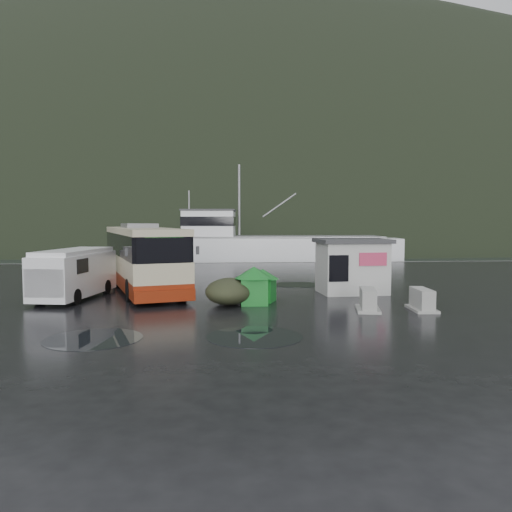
{
  "coord_description": "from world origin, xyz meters",
  "views": [
    {
      "loc": [
        -0.56,
        -21.86,
        3.49
      ],
      "look_at": [
        1.3,
        3.74,
        1.7
      ],
      "focal_mm": 35.0,
      "sensor_mm": 36.0,
      "label": 1
    }
  ],
  "objects": [
    {
      "name": "ticket_kiosk",
      "position": [
        5.84,
        1.83,
        0.0
      ],
      "size": [
        3.53,
        2.77,
        2.64
      ],
      "primitive_type": null,
      "rotation": [
        0.0,
        0.0,
        0.07
      ],
      "color": "#BCBCB7",
      "rests_on": "ground"
    },
    {
      "name": "waste_bin_left",
      "position": [
        1.3,
        -0.36,
        0.0
      ],
      "size": [
        1.32,
        1.32,
        1.42
      ],
      "primitive_type": null,
      "rotation": [
        0.0,
        0.0,
        -0.37
      ],
      "color": "#136D20",
      "rests_on": "ground"
    },
    {
      "name": "quay_edge",
      "position": [
        0.0,
        20.0,
        0.0
      ],
      "size": [
        160.0,
        0.6,
        1.5
      ],
      "primitive_type": "cube",
      "color": "#999993",
      "rests_on": "ground"
    },
    {
      "name": "ground",
      "position": [
        0.0,
        0.0,
        0.0
      ],
      "size": [
        160.0,
        160.0,
        0.0
      ],
      "primitive_type": "plane",
      "color": "black",
      "rests_on": "ground"
    },
    {
      "name": "headland",
      "position": [
        10.0,
        250.0,
        0.0
      ],
      "size": [
        780.0,
        540.0,
        570.0
      ],
      "primitive_type": "ellipsoid",
      "color": "black",
      "rests_on": "ground"
    },
    {
      "name": "puddles",
      "position": [
        -0.36,
        -3.62,
        0.01
      ],
      "size": [
        10.71,
        14.93,
        0.01
      ],
      "color": "black",
      "rests_on": "ground"
    },
    {
      "name": "waste_bin_right",
      "position": [
        0.86,
        -1.14,
        0.0
      ],
      "size": [
        1.15,
        1.15,
        1.61
      ],
      "primitive_type": null,
      "rotation": [
        0.0,
        0.0,
        -0.01
      ],
      "color": "#136D20",
      "rests_on": "ground"
    },
    {
      "name": "dome_tent",
      "position": [
        -0.16,
        -1.0,
        0.0
      ],
      "size": [
        2.46,
        3.12,
        1.11
      ],
      "primitive_type": null,
      "rotation": [
        0.0,
        0.0,
        -0.17
      ],
      "color": "#2D311D",
      "rests_on": "ground"
    },
    {
      "name": "fishing_trawler",
      "position": [
        4.51,
        29.0,
        0.0
      ],
      "size": [
        27.06,
        7.95,
        10.67
      ],
      "primitive_type": null,
      "rotation": [
        0.0,
        0.0,
        -0.08
      ],
      "color": "white",
      "rests_on": "ground"
    },
    {
      "name": "jersey_barrier_b",
      "position": [
        7.35,
        -2.99,
        0.0
      ],
      "size": [
        0.97,
        1.76,
        0.85
      ],
      "primitive_type": null,
      "rotation": [
        0.0,
        0.0,
        -0.07
      ],
      "color": "#999993",
      "rests_on": "ground"
    },
    {
      "name": "white_van",
      "position": [
        -7.11,
        1.04,
        0.0
      ],
      "size": [
        2.79,
        5.64,
        2.25
      ],
      "primitive_type": null,
      "rotation": [
        0.0,
        0.0,
        -0.18
      ],
      "color": "white",
      "rests_on": "ground"
    },
    {
      "name": "jersey_barrier_a",
      "position": [
        5.22,
        -2.9,
        0.0
      ],
      "size": [
        1.21,
        1.88,
        0.87
      ],
      "primitive_type": null,
      "rotation": [
        0.0,
        0.0,
        -0.21
      ],
      "color": "#999993",
      "rests_on": "ground"
    },
    {
      "name": "harbor_water",
      "position": [
        0.0,
        110.0,
        0.0
      ],
      "size": [
        300.0,
        180.0,
        0.02
      ],
      "primitive_type": "cube",
      "color": "black",
      "rests_on": "ground"
    },
    {
      "name": "coach_bus",
      "position": [
        -4.57,
        4.21,
        0.0
      ],
      "size": [
        6.44,
        12.37,
        3.4
      ],
      "primitive_type": null,
      "rotation": [
        0.0,
        0.0,
        0.3
      ],
      "color": "#BDB28F",
      "rests_on": "ground"
    }
  ]
}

